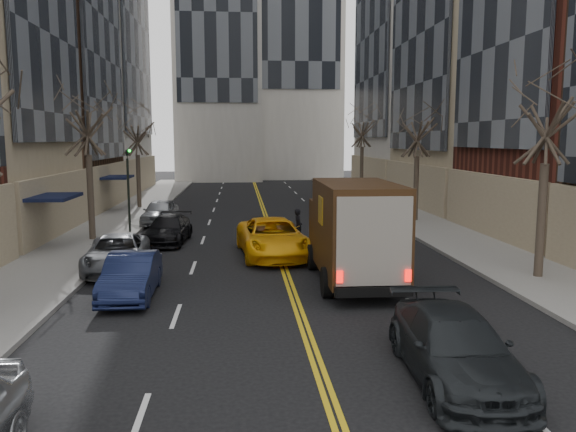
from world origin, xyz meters
name	(u,v)px	position (x,y,z in m)	size (l,w,h in m)	color
sidewalk_left	(119,220)	(-9.00, 27.00, 0.07)	(4.00, 66.00, 0.15)	slate
sidewalk_right	(408,216)	(9.00, 27.00, 0.07)	(4.00, 66.00, 0.15)	slate
tree_lf_mid	(86,104)	(-8.80, 20.00, 6.60)	(3.20, 3.20, 8.91)	#382D23
tree_lf_far	(137,123)	(-8.80, 33.00, 6.02)	(3.20, 3.20, 8.12)	#382D23
tree_rt_near	(549,94)	(8.80, 11.00, 6.45)	(3.20, 3.20, 8.71)	#382D23
tree_rt_mid	(418,118)	(8.80, 25.00, 6.17)	(3.20, 3.20, 8.32)	#382D23
tree_rt_far	(363,118)	(8.80, 40.00, 6.74)	(3.20, 3.20, 9.11)	#382D23
traffic_signal	(128,181)	(-7.39, 22.00, 2.82)	(0.29, 0.26, 4.70)	black
ups_truck	(354,232)	(2.22, 11.18, 1.77)	(2.71, 6.46, 3.52)	black
observer_sedan	(455,347)	(2.70, 3.20, 0.70)	(2.19, 4.94, 1.41)	black
taxi	(273,238)	(-0.30, 15.88, 0.80)	(2.65, 5.74, 1.59)	#F9AD0A
pedestrian	(298,226)	(1.08, 18.60, 0.84)	(0.61, 0.40, 1.68)	black
parked_lf_b	(131,276)	(-5.10, 10.05, 0.69)	(1.45, 4.16, 1.37)	#111837
parked_lf_c	(117,253)	(-6.30, 13.73, 0.67)	(2.24, 4.85, 1.35)	#494C51
parked_lf_d	(168,229)	(-5.10, 19.40, 0.65)	(1.83, 4.49, 1.30)	black
parked_lf_e	(160,212)	(-6.30, 25.41, 0.73)	(1.72, 4.28, 1.46)	#97999E
parked_rt_a	(363,216)	(5.17, 23.01, 0.68)	(1.45, 4.16, 1.37)	#4C5054
parked_rt_b	(333,198)	(5.10, 32.78, 0.69)	(2.28, 4.94, 1.37)	#97999E
parked_rt_c	(332,194)	(5.51, 35.58, 0.66)	(1.84, 4.54, 1.32)	black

